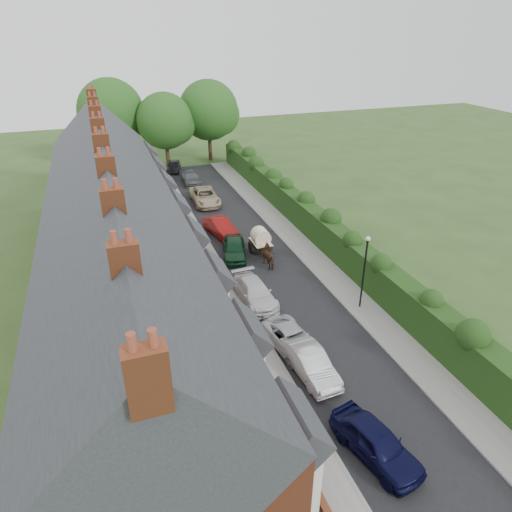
{
  "coord_description": "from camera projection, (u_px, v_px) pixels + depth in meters",
  "views": [
    {
      "loc": [
        -11.26,
        -17.34,
        16.74
      ],
      "look_at": [
        -1.97,
        9.21,
        2.2
      ],
      "focal_mm": 32.0,
      "sensor_mm": 36.0,
      "label": 1
    }
  ],
  "objects": [
    {
      "name": "ground",
      "position": [
        343.0,
        357.0,
        25.53
      ],
      "size": [
        140.0,
        140.0,
        0.0
      ],
      "primitive_type": "plane",
      "color": "#2D4C1E",
      "rests_on": "ground"
    },
    {
      "name": "road",
      "position": [
        266.0,
        268.0,
        34.6
      ],
      "size": [
        6.0,
        58.0,
        0.02
      ],
      "primitive_type": "cube",
      "color": "black",
      "rests_on": "ground"
    },
    {
      "name": "pavement_hedge_side",
      "position": [
        315.0,
        260.0,
        35.78
      ],
      "size": [
        2.2,
        58.0,
        0.12
      ],
      "primitive_type": "cube",
      "color": "gray",
      "rests_on": "ground"
    },
    {
      "name": "pavement_house_side",
      "position": [
        217.0,
        276.0,
        33.45
      ],
      "size": [
        1.7,
        58.0,
        0.12
      ],
      "primitive_type": "cube",
      "color": "gray",
      "rests_on": "ground"
    },
    {
      "name": "kerb_hedge_side",
      "position": [
        303.0,
        262.0,
        35.47
      ],
      "size": [
        0.18,
        58.0,
        0.13
      ],
      "primitive_type": "cube",
      "color": "gray",
      "rests_on": "ground"
    },
    {
      "name": "kerb_house_side",
      "position": [
        228.0,
        274.0,
        33.68
      ],
      "size": [
        0.18,
        58.0,
        0.13
      ],
      "primitive_type": "cube",
      "color": "gray",
      "rests_on": "ground"
    },
    {
      "name": "hedge",
      "position": [
        337.0,
        239.0,
        35.6
      ],
      "size": [
        2.1,
        58.0,
        2.85
      ],
      "color": "#183611",
      "rests_on": "ground"
    },
    {
      "name": "terrace_row",
      "position": [
        119.0,
        240.0,
        28.66
      ],
      "size": [
        9.05,
        40.5,
        11.5
      ],
      "color": "brown",
      "rests_on": "ground"
    },
    {
      "name": "garden_wall_row",
      "position": [
        207.0,
        280.0,
        32.13
      ],
      "size": [
        0.35,
        40.35,
        1.1
      ],
      "color": "brown",
      "rests_on": "ground"
    },
    {
      "name": "lamppost",
      "position": [
        365.0,
        264.0,
        28.36
      ],
      "size": [
        0.32,
        0.32,
        5.16
      ],
      "color": "black",
      "rests_on": "ground"
    },
    {
      "name": "tree_far_left",
      "position": [
        167.0,
        122.0,
        55.73
      ],
      "size": [
        7.14,
        6.8,
        9.29
      ],
      "color": "#332316",
      "rests_on": "ground"
    },
    {
      "name": "tree_far_right",
      "position": [
        211.0,
        111.0,
        58.9
      ],
      "size": [
        7.98,
        7.6,
        10.31
      ],
      "color": "#332316",
      "rests_on": "ground"
    },
    {
      "name": "tree_far_back",
      "position": [
        115.0,
        113.0,
        56.09
      ],
      "size": [
        8.4,
        8.0,
        10.82
      ],
      "color": "#332316",
      "rests_on": "ground"
    },
    {
      "name": "car_navy",
      "position": [
        376.0,
        443.0,
        19.4
      ],
      "size": [
        2.78,
        4.77,
        1.53
      ],
      "primitive_type": "imported",
      "rotation": [
        0.0,
        0.0,
        0.23
      ],
      "color": "black",
      "rests_on": "ground"
    },
    {
      "name": "car_silver_a",
      "position": [
        310.0,
        363.0,
        24.0
      ],
      "size": [
        1.82,
        4.46,
        1.44
      ],
      "primitive_type": "imported",
      "rotation": [
        0.0,
        0.0,
        0.07
      ],
      "color": "#B6B6BB",
      "rests_on": "ground"
    },
    {
      "name": "car_silver_b",
      "position": [
        293.0,
        340.0,
        25.83
      ],
      "size": [
        2.78,
        4.84,
        1.27
      ],
      "primitive_type": "imported",
      "rotation": [
        0.0,
        0.0,
        0.15
      ],
      "color": "#BABDC3",
      "rests_on": "ground"
    },
    {
      "name": "car_white",
      "position": [
        255.0,
        292.0,
        30.25
      ],
      "size": [
        2.2,
        4.9,
        1.39
      ],
      "primitive_type": "imported",
      "rotation": [
        0.0,
        0.0,
        0.05
      ],
      "color": "silver",
      "rests_on": "ground"
    },
    {
      "name": "car_green",
      "position": [
        234.0,
        249.0,
        35.95
      ],
      "size": [
        2.84,
        4.7,
        1.5
      ],
      "primitive_type": "imported",
      "rotation": [
        0.0,
        0.0,
        -0.26
      ],
      "color": "black",
      "rests_on": "ground"
    },
    {
      "name": "car_red",
      "position": [
        220.0,
        227.0,
        39.82
      ],
      "size": [
        2.41,
        4.62,
        1.45
      ],
      "primitive_type": "imported",
      "rotation": [
        0.0,
        0.0,
        0.21
      ],
      "color": "maroon",
      "rests_on": "ground"
    },
    {
      "name": "car_beige",
      "position": [
        205.0,
        196.0,
        46.63
      ],
      "size": [
        2.61,
        5.5,
        1.52
      ],
      "primitive_type": "imported",
      "rotation": [
        0.0,
        0.0,
        -0.02
      ],
      "color": "tan",
      "rests_on": "ground"
    },
    {
      "name": "car_grey",
      "position": [
        191.0,
        178.0,
        52.43
      ],
      "size": [
        1.94,
        4.55,
        1.31
      ],
      "primitive_type": "imported",
      "rotation": [
        0.0,
        0.0,
        -0.02
      ],
      "color": "#4E4F54",
      "rests_on": "ground"
    },
    {
      "name": "car_black",
      "position": [
        173.0,
        166.0,
        56.65
      ],
      "size": [
        2.57,
        4.26,
        1.36
      ],
      "primitive_type": "imported",
      "rotation": [
        0.0,
        0.0,
        -0.26
      ],
      "color": "black",
      "rests_on": "ground"
    },
    {
      "name": "horse",
      "position": [
        270.0,
        257.0,
        34.61
      ],
      "size": [
        1.08,
        2.01,
        1.63
      ],
      "primitive_type": "imported",
      "rotation": [
        0.0,
        0.0,
        3.25
      ],
      "color": "#462919",
      "rests_on": "ground"
    },
    {
      "name": "horse_cart",
      "position": [
        261.0,
        240.0,
        36.13
      ],
      "size": [
        1.42,
        3.14,
        2.27
      ],
      "color": "black",
      "rests_on": "ground"
    }
  ]
}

